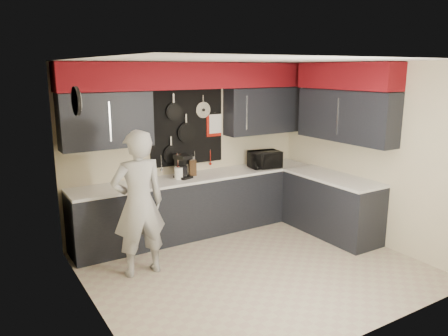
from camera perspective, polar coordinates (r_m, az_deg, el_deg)
ground at (r=5.79m, az=3.87°, el=-12.82°), size 4.00×4.00×0.00m
back_wall_assembly at (r=6.60m, az=-3.95°, el=8.55°), size 4.00×0.36×2.60m
right_wall_assembly at (r=6.67m, az=15.97°, el=7.55°), size 0.36×3.50×2.60m
left_wall_assembly at (r=4.53m, az=-17.04°, el=-2.71°), size 0.05×3.50×2.60m
base_cabinets at (r=6.74m, az=1.76°, el=-4.80°), size 3.95×2.20×0.92m
microwave at (r=7.15m, az=5.34°, el=1.13°), size 0.54×0.41×0.27m
knife_block at (r=6.62m, az=-4.15°, el=0.03°), size 0.13×0.13×0.23m
utensil_crock at (r=6.44m, az=-5.92°, el=-0.66°), size 0.13×0.13×0.17m
coffee_maker at (r=6.48m, az=-5.48°, el=0.30°), size 0.24×0.28×0.35m
person at (r=5.40m, az=-11.09°, el=-4.61°), size 0.67×0.45×1.81m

